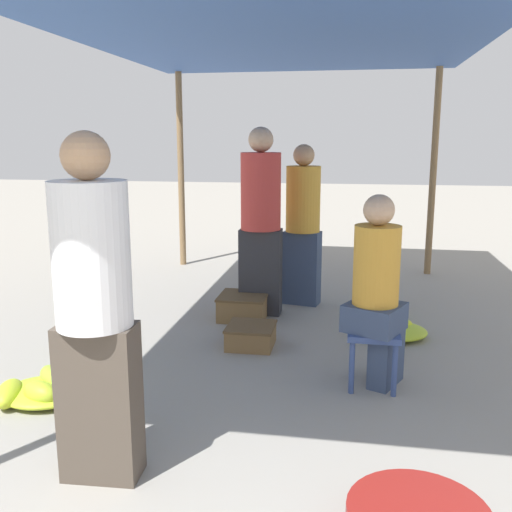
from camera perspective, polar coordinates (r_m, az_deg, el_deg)
canopy_post_back_left at (r=7.48m, az=-7.52°, el=8.41°), size 0.08×0.08×2.46m
canopy_post_back_right at (r=7.21m, az=17.30°, el=7.87°), size 0.08×0.08×2.46m
canopy_tarp at (r=4.54m, az=1.60°, el=22.29°), size 3.54×5.84×0.04m
vendor_foreground at (r=2.78m, az=-15.86°, el=-4.88°), size 0.38×0.37×1.68m
stool at (r=3.91m, az=11.65°, el=-8.32°), size 0.34×0.34×0.40m
vendor_seated at (r=3.82m, az=12.11°, el=-3.31°), size 0.45×0.45×1.30m
banana_pile_left_0 at (r=4.65m, az=-15.70°, el=-8.52°), size 0.59×0.53×0.21m
banana_pile_left_1 at (r=3.98m, az=-20.49°, el=-12.45°), size 0.60×0.58×0.17m
banana_pile_right_0 at (r=4.97m, az=13.36°, el=-6.98°), size 0.58×0.51×0.24m
banana_pile_right_1 at (r=5.54m, az=12.34°, el=-4.57°), size 0.37×0.35×0.27m
crate_near at (r=5.31m, az=-1.28°, el=-5.05°), size 0.44×0.44×0.22m
crate_mid at (r=4.62m, az=-0.51°, el=-7.96°), size 0.38×0.38×0.18m
shopper_walking_mid at (r=5.66m, az=4.70°, el=3.33°), size 0.40×0.40×1.59m
shopper_walking_far at (r=5.30m, az=0.48°, el=3.71°), size 0.39×0.37×1.75m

